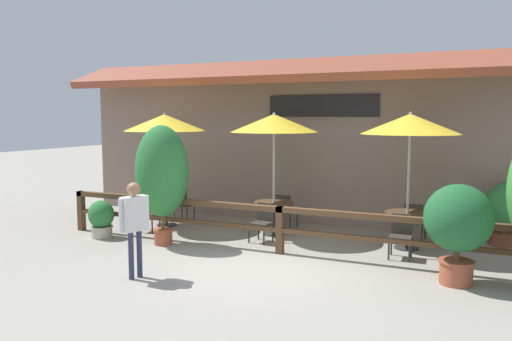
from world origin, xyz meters
The scene contains 20 objects.
ground_plane centered at (0.00, 0.00, 0.00)m, with size 60.00×60.00×0.00m, color gray.
building_facade centered at (0.00, 4.10, 2.17)m, with size 14.28×1.49×4.23m.
patio_railing centered at (0.00, 1.05, 0.70)m, with size 10.40×0.14×0.95m.
patio_umbrella_near centered at (-3.55, 2.32, 2.58)m, with size 2.00×2.00×2.82m.
dining_table_near centered at (-3.55, 2.32, 0.61)m, with size 0.91×0.91×0.77m.
chair_near_streetside centered at (-3.57, 1.66, 0.47)m, with size 0.47×0.47×0.84m.
chair_near_wallside centered at (-3.47, 2.97, 0.47)m, with size 0.42×0.42×0.84m.
patio_umbrella_middle centered at (-0.72, 2.51, 2.58)m, with size 2.00×2.00×2.82m.
dining_table_middle centered at (-0.72, 2.51, 0.61)m, with size 0.91×0.91×0.77m.
chair_middle_streetside centered at (-0.68, 1.78, 0.47)m, with size 0.48×0.48×0.84m.
chair_middle_wallside centered at (-0.69, 3.23, 0.47)m, with size 0.47×0.47×0.84m.
patio_umbrella_far centered at (2.28, 2.46, 2.58)m, with size 2.00×2.00×2.82m.
dining_table_far centered at (2.28, 2.46, 0.61)m, with size 0.91×0.91×0.77m.
chair_far_streetside centered at (2.26, 1.71, 0.47)m, with size 0.43×0.43×0.84m.
chair_far_wallside centered at (2.35, 3.21, 0.47)m, with size 0.46×0.46×0.84m.
potted_plant_small_flowering centered at (-4.18, 0.66, 0.44)m, with size 0.60×0.54×0.85m.
potted_plant_broad_leaf centered at (-2.54, 0.70, 1.55)m, with size 1.16×1.05×2.56m.
potted_plant_entrance_palm centered at (3.30, 0.49, 1.01)m, with size 1.09×0.98×1.65m.
potted_plant_tall_tropical centered at (4.14, 3.55, 0.76)m, with size 0.80×0.72×1.36m.
pedestrian centered at (-1.68, -1.39, 1.05)m, with size 0.34×0.55×1.64m.
Camera 1 is at (3.51, -8.09, 2.73)m, focal length 35.00 mm.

